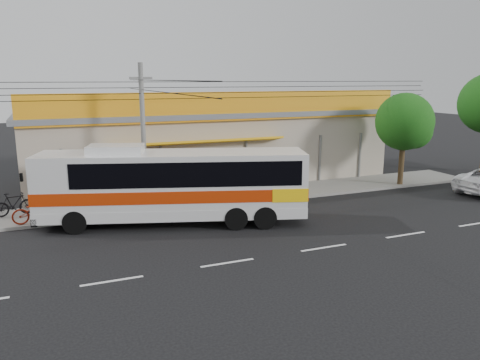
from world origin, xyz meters
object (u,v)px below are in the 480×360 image
object	(u,v)px
motorbike_dark	(14,204)
utility_pole	(141,90)
coach_bus	(177,182)
motorbike_red	(37,211)
tree_near	(406,124)

from	to	relation	value
motorbike_dark	utility_pole	xyz separation A→B (m)	(5.97, -0.96, 5.20)
coach_bus	motorbike_red	xyz separation A→B (m)	(-5.85, 2.01, -1.22)
motorbike_dark	utility_pole	size ratio (longest dim) A/B	0.05
coach_bus	motorbike_dark	xyz separation A→B (m)	(-6.88, 3.66, -1.23)
coach_bus	tree_near	world-z (taller)	tree_near
motorbike_red	tree_near	size ratio (longest dim) A/B	0.38
tree_near	utility_pole	bearing A→B (deg)	177.57
motorbike_red	utility_pole	xyz separation A→B (m)	(4.95, 0.70, 5.19)
coach_bus	motorbike_red	distance (m)	6.30
coach_bus	utility_pole	xyz separation A→B (m)	(-0.90, 2.71, 3.97)
motorbike_red	tree_near	bearing A→B (deg)	-92.57
coach_bus	motorbike_red	size ratio (longest dim) A/B	5.64
motorbike_red	motorbike_dark	xyz separation A→B (m)	(-1.03, 1.66, -0.01)
coach_bus	tree_near	size ratio (longest dim) A/B	2.12
tree_near	motorbike_dark	bearing A→B (deg)	175.69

